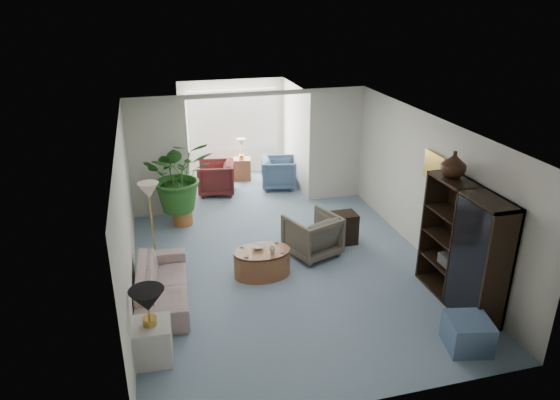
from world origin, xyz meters
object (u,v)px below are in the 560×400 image
object	(u,v)px
cabinet_urn	(454,164)
plant_pot	(183,217)
floor_lamp	(149,191)
wingback_chair	(312,235)
table_lamp	(147,300)
sunroom_chair_blue	(279,173)
end_table	(152,342)
coffee_cup	(272,250)
sofa	(163,284)
sunroom_table	(242,169)
ottoman	(468,334)
entertainment_cabinet	(463,247)
sunroom_chair_maroon	(216,178)
coffee_bowl	(258,247)
coffee_table	(262,263)
side_table_dark	(343,228)
framed_picture	(435,167)

from	to	relation	value
cabinet_urn	plant_pot	xyz separation A→B (m)	(-3.77, 3.38, -1.88)
floor_lamp	wingback_chair	xyz separation A→B (m)	(2.73, -0.66, -0.87)
table_lamp	sunroom_chair_blue	distance (m)	6.39
end_table	sunroom_chair_blue	bearing A→B (deg)	60.54
floor_lamp	coffee_cup	size ratio (longest dim) A/B	3.45
sofa	sunroom_table	xyz separation A→B (m)	(2.18, 4.95, -0.01)
end_table	ottoman	world-z (taller)	end_table
plant_pot	sofa	bearing A→B (deg)	-101.10
entertainment_cabinet	cabinet_urn	bearing A→B (deg)	90.00
sunroom_chair_maroon	sunroom_table	world-z (taller)	sunroom_chair_maroon
coffee_bowl	coffee_table	bearing A→B (deg)	-63.43
floor_lamp	ottoman	bearing A→B (deg)	-43.10
sofa	coffee_table	xyz separation A→B (m)	(1.63, 0.34, -0.05)
sofa	coffee_cup	xyz separation A→B (m)	(1.78, 0.24, 0.22)
coffee_cup	side_table_dark	xyz separation A→B (m)	(1.57, 0.86, -0.21)
coffee_cup	cabinet_urn	bearing A→B (deg)	-20.23
wingback_chair	coffee_cup	bearing A→B (deg)	12.52
floor_lamp	sunroom_chair_blue	distance (m)	4.16
framed_picture	cabinet_urn	xyz separation A→B (m)	(-0.23, -0.83, 0.34)
floor_lamp	sofa	bearing A→B (deg)	-87.20
plant_pot	sunroom_chair_maroon	size ratio (longest dim) A/B	0.48
wingback_chair	sunroom_table	distance (m)	4.17
cabinet_urn	floor_lamp	bearing A→B (deg)	153.79
end_table	table_lamp	world-z (taller)	table_lamp
end_table	coffee_cup	bearing A→B (deg)	38.83
coffee_bowl	ottoman	size ratio (longest dim) A/B	0.37
ottoman	plant_pot	distance (m)	5.89
table_lamp	side_table_dark	distance (m)	4.36
sunroom_chair_maroon	plant_pot	bearing A→B (deg)	-20.14
table_lamp	wingback_chair	bearing A→B (deg)	37.07
table_lamp	plant_pot	world-z (taller)	table_lamp
end_table	floor_lamp	world-z (taller)	floor_lamp
cabinet_urn	side_table_dark	bearing A→B (deg)	117.85
coffee_bowl	coffee_cup	distance (m)	0.28
wingback_chair	sunroom_table	size ratio (longest dim) A/B	1.56
framed_picture	plant_pot	xyz separation A→B (m)	(-4.00, 2.55, -1.54)
sunroom_table	ottoman	bearing A→B (deg)	-77.00
framed_picture	sunroom_chair_maroon	xyz separation A→B (m)	(-3.10, 4.05, -1.32)
table_lamp	side_table_dark	xyz separation A→B (m)	(3.56, 2.46, -0.60)
end_table	coffee_cup	xyz separation A→B (m)	(1.98, 1.59, 0.23)
coffee_table	cabinet_urn	bearing A→B (deg)	-21.07
coffee_table	ottoman	world-z (taller)	coffee_table
side_table_dark	plant_pot	world-z (taller)	side_table_dark
sofa	sunroom_chair_maroon	xyz separation A→B (m)	(1.43, 4.20, 0.10)
side_table_dark	sunroom_table	size ratio (longest dim) A/B	1.08
wingback_chair	end_table	bearing A→B (deg)	16.83
framed_picture	coffee_bowl	distance (m)	3.21
side_table_dark	plant_pot	size ratio (longest dim) A/B	1.46
wingback_chair	entertainment_cabinet	xyz separation A→B (m)	(1.65, -1.99, 0.54)
table_lamp	coffee_table	distance (m)	2.58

